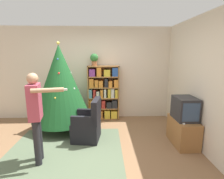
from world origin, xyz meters
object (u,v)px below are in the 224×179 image
(standing_person, at_px, (36,111))
(television, at_px, (185,108))
(armchair, at_px, (88,126))
(christmas_tree, at_px, (60,84))
(potted_plant, at_px, (94,59))
(bookshelf, at_px, (103,93))

(standing_person, bearing_deg, television, 89.96)
(armchair, xyz_separation_m, standing_person, (-0.77, -0.78, 0.60))
(christmas_tree, xyz_separation_m, potted_plant, (0.79, 0.60, 0.58))
(television, xyz_separation_m, standing_person, (-2.75, -0.52, 0.15))
(christmas_tree, distance_m, standing_person, 1.46)
(bookshelf, bearing_deg, christmas_tree, -150.42)
(television, relative_size, standing_person, 0.34)
(television, height_order, standing_person, standing_person)
(christmas_tree, bearing_deg, television, -18.75)
(bookshelf, distance_m, standing_person, 2.31)
(television, bearing_deg, standing_person, -169.29)
(christmas_tree, distance_m, potted_plant, 1.15)
(christmas_tree, bearing_deg, potted_plant, 36.96)
(bookshelf, distance_m, potted_plant, 0.99)
(bookshelf, height_order, armchair, bookshelf)
(bookshelf, height_order, christmas_tree, christmas_tree)
(television, xyz_separation_m, armchair, (-1.99, 0.26, -0.45))
(potted_plant, bearing_deg, standing_person, -112.65)
(bookshelf, bearing_deg, armchair, -104.70)
(television, bearing_deg, christmas_tree, 161.25)
(bookshelf, bearing_deg, television, -42.19)
(standing_person, bearing_deg, armchair, 124.77)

